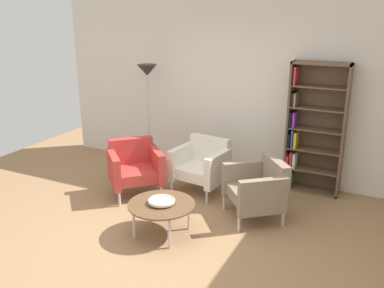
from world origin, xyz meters
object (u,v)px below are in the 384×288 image
object	(u,v)px
decorative_bowl	(161,201)
armchair_corner_red	(202,164)
armchair_spare_guest	(258,188)
armchair_near_window	(135,167)
coffee_table_low	(162,206)
floor_lamp_torchiere	(147,83)
bookshelf_tall	(312,130)

from	to	relation	value
decorative_bowl	armchair_corner_red	xyz separation A→B (m)	(-0.10, 1.36, -0.02)
decorative_bowl	armchair_spare_guest	size ratio (longest dim) A/B	0.34
armchair_spare_guest	armchair_near_window	bearing A→B (deg)	-127.56
armchair_corner_red	armchair_spare_guest	distance (m)	1.09
armchair_near_window	decorative_bowl	bearing A→B (deg)	-87.37
coffee_table_low	decorative_bowl	world-z (taller)	decorative_bowl
coffee_table_low	armchair_near_window	bearing A→B (deg)	137.79
floor_lamp_torchiere	armchair_spare_guest	bearing A→B (deg)	-23.48
armchair_spare_guest	floor_lamp_torchiere	world-z (taller)	floor_lamp_torchiere
armchair_spare_guest	floor_lamp_torchiere	bearing A→B (deg)	-153.09
armchair_corner_red	armchair_spare_guest	world-z (taller)	same
bookshelf_tall	decorative_bowl	world-z (taller)	bookshelf_tall
decorative_bowl	coffee_table_low	bearing A→B (deg)	-75.96
armchair_spare_guest	armchair_near_window	xyz separation A→B (m)	(-1.83, -0.07, 0.00)
bookshelf_tall	coffee_table_low	distance (m)	2.53
bookshelf_tall	armchair_near_window	bearing A→B (deg)	-150.88
bookshelf_tall	armchair_corner_red	bearing A→B (deg)	-152.20
bookshelf_tall	armchair_near_window	xyz separation A→B (m)	(-2.24, -1.25, -0.51)
bookshelf_tall	armchair_spare_guest	xyz separation A→B (m)	(-0.40, -1.18, -0.51)
armchair_corner_red	bookshelf_tall	bearing A→B (deg)	34.84
bookshelf_tall	coffee_table_low	bearing A→B (deg)	-121.76
coffee_table_low	decorative_bowl	distance (m)	0.06
decorative_bowl	floor_lamp_torchiere	world-z (taller)	floor_lamp_torchiere
floor_lamp_torchiere	bookshelf_tall	bearing A→B (deg)	4.71
armchair_spare_guest	floor_lamp_torchiere	xyz separation A→B (m)	(-2.22, 0.96, 1.03)
armchair_corner_red	armchair_near_window	bearing A→B (deg)	-141.71
floor_lamp_torchiere	decorative_bowl	bearing A→B (deg)	-54.84
bookshelf_tall	floor_lamp_torchiere	xyz separation A→B (m)	(-2.62, -0.22, 0.52)
coffee_table_low	floor_lamp_torchiere	world-z (taller)	floor_lamp_torchiere
armchair_spare_guest	decorative_bowl	bearing A→B (deg)	-83.92
bookshelf_tall	armchair_near_window	distance (m)	2.61
decorative_bowl	armchair_near_window	world-z (taller)	armchair_near_window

